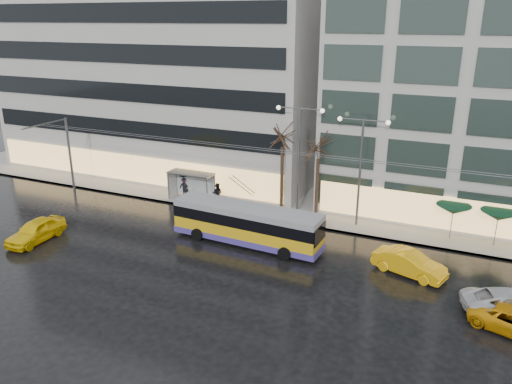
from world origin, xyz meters
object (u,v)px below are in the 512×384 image
Objects in this scene: street_lamp_near at (299,147)px; taxi_a at (36,231)px; bus_shelter at (189,179)px; trolleybus at (247,226)px.

taxi_a is at bearing -142.19° from street_lamp_near.
bus_shelter reaches higher than taxi_a.
street_lamp_near is 1.89× the size of taxi_a.
trolleybus is at bearing -103.89° from street_lamp_near.
bus_shelter is 0.88× the size of taxi_a.
trolleybus is at bearing -35.96° from bus_shelter.
trolleybus is 15.68m from taxi_a.
street_lamp_near is at bearing 76.11° from trolleybus.
bus_shelter is at bearing 144.04° from trolleybus.
trolleybus reaches higher than bus_shelter.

